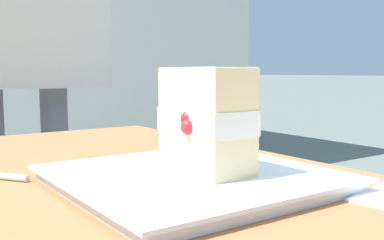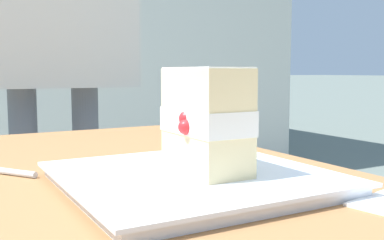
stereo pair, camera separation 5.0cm
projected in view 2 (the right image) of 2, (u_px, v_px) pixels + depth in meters
dessert_plate at (192, 179)px, 0.51m from camera, size 0.28×0.28×0.02m
cake_slice at (206, 120)px, 0.50m from camera, size 0.11×0.07×0.11m
patio_building at (66, 8)px, 5.31m from camera, size 4.78×2.62×3.13m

